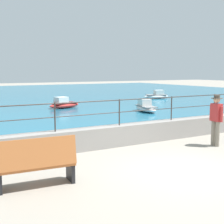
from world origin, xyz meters
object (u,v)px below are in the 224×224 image
object	(u,v)px
bench_main	(37,163)
boat_1	(157,95)
person_walking	(216,118)
boat_0	(64,104)
boat_2	(146,107)

from	to	relation	value
bench_main	boat_1	distance (m)	22.22
person_walking	boat_0	xyz separation A→B (m)	(-0.80, 12.37, -0.65)
bench_main	boat_2	bearing A→B (deg)	43.72
boat_1	boat_2	distance (m)	9.26
boat_1	person_walking	bearing A→B (deg)	-121.25
person_walking	boat_1	xyz separation A→B (m)	(9.16, 15.10, -0.65)
bench_main	boat_2	size ratio (longest dim) A/B	0.71
boat_0	person_walking	bearing A→B (deg)	-86.32
boat_0	boat_1	bearing A→B (deg)	15.32
bench_main	person_walking	bearing A→B (deg)	6.88
boat_0	bench_main	bearing A→B (deg)	-113.08
boat_2	boat_0	bearing A→B (deg)	132.11
boat_0	boat_1	world-z (taller)	same
person_walking	boat_1	bearing A→B (deg)	58.75
bench_main	boat_1	world-z (taller)	bench_main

